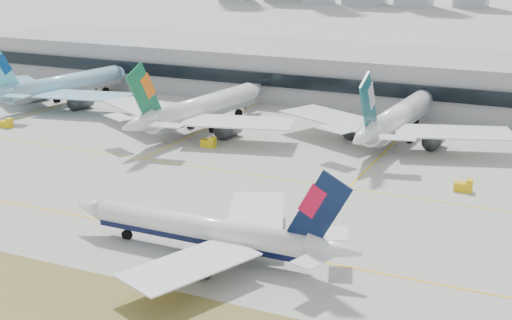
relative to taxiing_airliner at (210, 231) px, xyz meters
The scene contains 9 objects.
ground 12.50m from the taxiing_airliner, 121.16° to the left, with size 3000.00×3000.00×0.00m, color gray.
taxiing_airliner is the anchor object (origin of this frame).
widebody_korean 122.22m from the taxiing_airliner, 140.08° to the left, with size 58.25×57.76×21.13m.
widebody_eva 78.35m from the taxiing_airliner, 120.27° to the left, with size 59.98×59.21×21.58m.
widebody_cathay 79.50m from the taxiing_airliner, 82.70° to the left, with size 60.14×58.95×21.48m.
terminal 125.13m from the taxiing_airliner, 92.80° to the left, with size 280.00×43.10×15.00m.
gse_b 62.87m from the taxiing_airliner, 118.47° to the left, with size 3.55×2.00×2.60m.
gse_c 57.95m from the taxiing_airliner, 56.56° to the left, with size 3.55×2.00×2.60m.
gse_a 101.40m from the taxiing_airliner, 150.94° to the left, with size 3.55×2.00×2.60m.
Camera 1 is at (56.32, -101.92, 48.24)m, focal length 50.00 mm.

